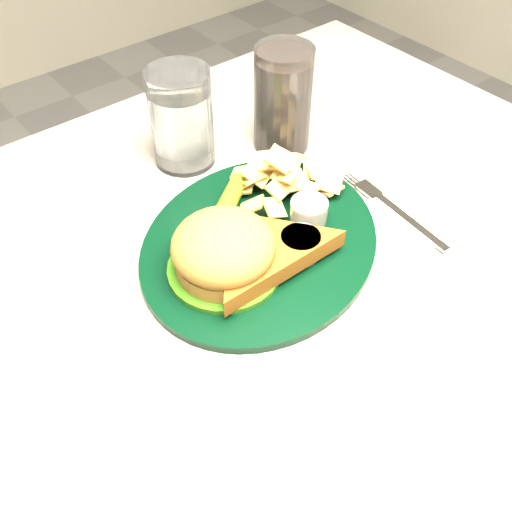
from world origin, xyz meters
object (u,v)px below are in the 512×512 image
(cola_glass, at_px, (283,100))
(fork_napkin, at_px, (406,219))
(water_glass, at_px, (182,118))
(dinner_plate, at_px, (260,223))
(table, at_px, (222,428))

(cola_glass, bearing_deg, fork_napkin, -86.72)
(water_glass, relative_size, fork_napkin, 0.87)
(dinner_plate, bearing_deg, water_glass, 57.88)
(water_glass, distance_m, cola_glass, 0.14)
(water_glass, bearing_deg, cola_glass, -23.92)
(table, height_order, cola_glass, cola_glass)
(dinner_plate, distance_m, cola_glass, 0.22)
(cola_glass, bearing_deg, water_glass, 156.08)
(table, relative_size, cola_glass, 8.03)
(dinner_plate, xyz_separation_m, water_glass, (0.03, 0.20, 0.03))
(cola_glass, distance_m, fork_napkin, 0.24)
(dinner_plate, relative_size, water_glass, 2.41)
(water_glass, bearing_deg, fork_napkin, -63.31)
(water_glass, xyz_separation_m, fork_napkin, (0.14, -0.29, -0.06))
(dinner_plate, bearing_deg, table, 155.63)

